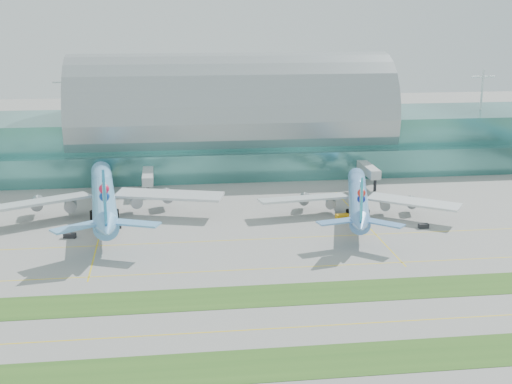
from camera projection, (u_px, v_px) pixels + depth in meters
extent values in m
plane|color=gray|center=(290.00, 298.00, 150.94)|extent=(700.00, 700.00, 0.00)
cube|color=#3D7A75|center=(231.00, 140.00, 273.07)|extent=(340.00, 42.00, 20.00)
cube|color=#3D7A75|center=(237.00, 167.00, 251.32)|extent=(340.00, 8.00, 10.00)
ellipsoid|color=#9EA5A8|center=(230.00, 114.00, 270.53)|extent=(340.00, 46.20, 16.17)
cylinder|color=white|center=(230.00, 93.00, 268.50)|extent=(0.80, 0.80, 16.00)
cube|color=#B2B7B7|center=(148.00, 175.00, 236.74)|extent=(3.50, 22.00, 3.00)
cylinder|color=black|center=(148.00, 193.00, 228.04)|extent=(1.00, 1.00, 4.00)
cube|color=#B2B7B7|center=(367.00, 168.00, 246.19)|extent=(3.50, 22.00, 3.00)
cylinder|color=black|center=(375.00, 185.00, 237.49)|extent=(1.00, 1.00, 4.00)
cube|color=#2D591E|center=(318.00, 361.00, 124.08)|extent=(420.00, 12.00, 0.08)
cube|color=#2D591E|center=(288.00, 294.00, 152.85)|extent=(420.00, 12.00, 0.08)
cube|color=yellow|center=(302.00, 327.00, 137.51)|extent=(420.00, 0.35, 0.01)
cube|color=yellow|center=(276.00, 268.00, 168.20)|extent=(420.00, 0.35, 0.01)
cube|color=yellow|center=(263.00, 239.00, 189.30)|extent=(420.00, 0.35, 0.01)
cylinder|color=#66A9E1|center=(103.00, 195.00, 207.66)|extent=(12.79, 65.87, 6.55)
ellipsoid|color=#66A9E1|center=(102.00, 175.00, 224.50)|extent=(8.10, 20.43, 4.67)
cone|color=#66A9E1|center=(101.00, 169.00, 240.95)|extent=(7.03, 5.89, 6.55)
cone|color=#66A9E1|center=(106.00, 229.00, 172.46)|extent=(7.11, 10.07, 6.23)
cube|color=silver|center=(35.00, 203.00, 201.65)|extent=(31.81, 21.70, 1.29)
cylinder|color=#94969C|center=(54.00, 204.00, 208.62)|extent=(4.13, 6.13, 3.59)
cube|color=silver|center=(169.00, 195.00, 209.91)|extent=(32.67, 16.65, 1.29)
cylinder|color=#94969C|center=(152.00, 198.00, 214.82)|extent=(4.13, 6.13, 3.59)
cube|color=#2D92C8|center=(105.00, 200.00, 172.76)|extent=(1.96, 13.89, 15.24)
cylinder|color=white|center=(104.00, 193.00, 173.36)|extent=(1.43, 5.14, 5.07)
cylinder|color=black|center=(102.00, 191.00, 232.37)|extent=(1.90, 1.90, 3.17)
cylinder|color=black|center=(93.00, 216.00, 204.22)|extent=(1.90, 1.90, 3.17)
cylinder|color=black|center=(116.00, 215.00, 205.60)|extent=(1.90, 1.90, 3.17)
cylinder|color=#5F93D2|center=(358.00, 197.00, 209.46)|extent=(18.88, 54.67, 5.50)
ellipsoid|color=#5F93D2|center=(357.00, 180.00, 223.87)|extent=(9.18, 17.50, 3.92)
cone|color=#5F93D2|center=(356.00, 174.00, 237.92)|extent=(6.42, 5.65, 5.50)
cone|color=#5F93D2|center=(361.00, 225.00, 179.36)|extent=(7.03, 9.03, 5.23)
cube|color=silver|center=(303.00, 198.00, 209.66)|extent=(27.28, 10.21, 1.08)
cylinder|color=gray|center=(317.00, 201.00, 214.28)|extent=(4.13, 5.47, 3.02)
cube|color=silver|center=(414.00, 202.00, 206.02)|extent=(25.42, 21.13, 1.08)
cylinder|color=gray|center=(398.00, 203.00, 211.55)|extent=(4.13, 5.47, 3.02)
cube|color=#2FB7D3|center=(361.00, 202.00, 179.64)|extent=(3.39, 11.43, 12.79)
cylinder|color=white|center=(361.00, 196.00, 180.16)|extent=(1.82, 4.32, 4.26)
cylinder|color=black|center=(356.00, 193.00, 230.57)|extent=(1.60, 1.60, 2.66)
cylinder|color=black|center=(348.00, 214.00, 207.39)|extent=(1.60, 1.60, 2.66)
cylinder|color=black|center=(367.00, 214.00, 206.78)|extent=(1.60, 1.60, 2.66)
cube|color=black|center=(70.00, 236.00, 189.98)|extent=(3.41, 2.00, 1.30)
cube|color=black|center=(116.00, 226.00, 198.17)|extent=(3.05, 1.77, 1.49)
cube|color=orange|center=(342.00, 217.00, 205.77)|extent=(4.17, 2.76, 1.73)
cube|color=black|center=(424.00, 226.00, 198.28)|extent=(2.85, 1.57, 1.29)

